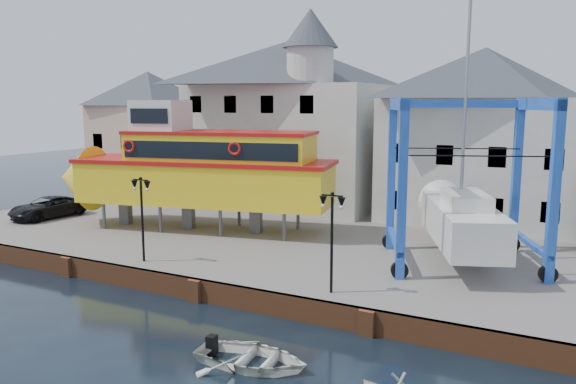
% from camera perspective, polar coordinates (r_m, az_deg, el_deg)
% --- Properties ---
extents(ground, '(140.00, 140.00, 0.00)m').
position_cam_1_polar(ground, '(25.73, -9.34, -10.89)').
color(ground, black).
rests_on(ground, ground).
extents(hardstanding, '(44.00, 22.00, 1.00)m').
position_cam_1_polar(hardstanding, '(34.63, 1.57, -4.67)').
color(hardstanding, slate).
rests_on(hardstanding, ground).
extents(quay_wall, '(44.00, 0.47, 1.00)m').
position_cam_1_polar(quay_wall, '(25.65, -9.23, -9.77)').
color(quay_wall, brown).
rests_on(quay_wall, ground).
extents(building_pink, '(8.00, 7.00, 10.30)m').
position_cam_1_polar(building_pink, '(49.61, -13.87, 5.84)').
color(building_pink, '#CAA58F').
rests_on(building_pink, hardstanding).
extents(building_white_main, '(14.00, 8.30, 14.00)m').
position_cam_1_polar(building_white_main, '(42.45, 0.02, 7.21)').
color(building_white_main, beige).
rests_on(building_white_main, hardstanding).
extents(building_white_right, '(12.00, 8.00, 11.20)m').
position_cam_1_polar(building_white_right, '(38.77, 19.08, 5.43)').
color(building_white_right, beige).
rests_on(building_white_right, hardstanding).
extents(lamp_post_left, '(1.12, 0.32, 4.20)m').
position_cam_1_polar(lamp_post_left, '(28.06, -14.67, -0.57)').
color(lamp_post_left, black).
rests_on(lamp_post_left, hardstanding).
extents(lamp_post_right, '(1.12, 0.32, 4.20)m').
position_cam_1_polar(lamp_post_right, '(22.70, 4.50, -2.54)').
color(lamp_post_right, black).
rests_on(lamp_post_right, hardstanding).
extents(tour_boat, '(18.57, 7.87, 7.87)m').
position_cam_1_polar(tour_boat, '(34.92, -10.14, 2.33)').
color(tour_boat, '#59595E').
rests_on(tour_boat, hardstanding).
extents(travel_lift, '(8.67, 10.34, 15.27)m').
position_cam_1_polar(travel_lift, '(28.95, 16.94, -1.65)').
color(travel_lift, '#1445B0').
rests_on(travel_lift, hardstanding).
extents(van, '(2.93, 5.33, 1.41)m').
position_cam_1_polar(van, '(41.34, -23.24, -1.45)').
color(van, black).
rests_on(van, hardstanding).
extents(motorboat_b, '(4.21, 3.20, 0.82)m').
position_cam_1_polar(motorboat_b, '(19.74, -3.72, -17.21)').
color(motorboat_b, white).
rests_on(motorboat_b, ground).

